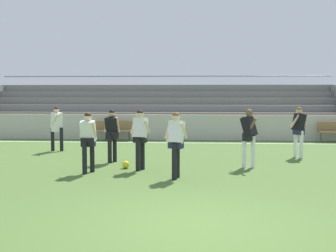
{
  "coord_description": "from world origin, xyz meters",
  "views": [
    {
      "loc": [
        0.08,
        -7.31,
        2.23
      ],
      "look_at": [
        -0.93,
        7.56,
        1.08
      ],
      "focal_mm": 47.84,
      "sensor_mm": 36.0,
      "label": 1
    }
  ],
  "objects_px": {
    "bench_near_bin": "(113,128)",
    "player_white_challenging": "(176,139)",
    "player_white_trailing_run": "(88,137)",
    "player_white_pressing_high": "(140,134)",
    "player_dark_overlapping": "(112,131)",
    "player_dark_wide_right": "(249,133)",
    "soccer_ball": "(126,165)",
    "player_white_deep_cover": "(57,125)",
    "player_dark_on_ball": "(299,127)",
    "bleacher_stand": "(161,108)"
  },
  "relations": [
    {
      "from": "player_dark_overlapping",
      "to": "player_white_deep_cover",
      "type": "height_order",
      "value": "player_white_deep_cover"
    },
    {
      "from": "player_dark_overlapping",
      "to": "player_white_deep_cover",
      "type": "relative_size",
      "value": 1.0
    },
    {
      "from": "player_white_deep_cover",
      "to": "bleacher_stand",
      "type": "bearing_deg",
      "value": 66.72
    },
    {
      "from": "bench_near_bin",
      "to": "player_dark_on_ball",
      "type": "distance_m",
      "value": 8.78
    },
    {
      "from": "bench_near_bin",
      "to": "player_white_deep_cover",
      "type": "distance_m",
      "value": 4.07
    },
    {
      "from": "player_white_pressing_high",
      "to": "player_white_trailing_run",
      "type": "distance_m",
      "value": 1.46
    },
    {
      "from": "bleacher_stand",
      "to": "player_dark_wide_right",
      "type": "bearing_deg",
      "value": -72.08
    },
    {
      "from": "player_dark_overlapping",
      "to": "player_white_pressing_high",
      "type": "bearing_deg",
      "value": -51.59
    },
    {
      "from": "bench_near_bin",
      "to": "player_dark_wide_right",
      "type": "xyz_separation_m",
      "value": [
        5.38,
        -7.0,
        0.48
      ]
    },
    {
      "from": "player_white_deep_cover",
      "to": "player_white_challenging",
      "type": "bearing_deg",
      "value": -46.79
    },
    {
      "from": "player_white_pressing_high",
      "to": "soccer_ball",
      "type": "xyz_separation_m",
      "value": [
        -0.46,
        0.25,
        -0.92
      ]
    },
    {
      "from": "bleacher_stand",
      "to": "player_dark_wide_right",
      "type": "height_order",
      "value": "bleacher_stand"
    },
    {
      "from": "bench_near_bin",
      "to": "player_white_challenging",
      "type": "height_order",
      "value": "player_white_challenging"
    },
    {
      "from": "player_white_deep_cover",
      "to": "player_white_challenging",
      "type": "relative_size",
      "value": 0.97
    },
    {
      "from": "player_white_deep_cover",
      "to": "player_white_challenging",
      "type": "distance_m",
      "value": 6.87
    },
    {
      "from": "player_dark_overlapping",
      "to": "player_white_trailing_run",
      "type": "relative_size",
      "value": 1.0
    },
    {
      "from": "player_white_challenging",
      "to": "player_white_trailing_run",
      "type": "bearing_deg",
      "value": 165.5
    },
    {
      "from": "player_white_pressing_high",
      "to": "bench_near_bin",
      "type": "bearing_deg",
      "value": 106.52
    },
    {
      "from": "bench_near_bin",
      "to": "player_white_challenging",
      "type": "bearing_deg",
      "value": -69.26
    },
    {
      "from": "player_dark_overlapping",
      "to": "player_white_trailing_run",
      "type": "bearing_deg",
      "value": -98.83
    },
    {
      "from": "bleacher_stand",
      "to": "player_dark_wide_right",
      "type": "xyz_separation_m",
      "value": [
        3.48,
        -10.77,
        -0.34
      ]
    },
    {
      "from": "soccer_ball",
      "to": "player_white_challenging",
      "type": "bearing_deg",
      "value": -42.96
    },
    {
      "from": "player_dark_on_ball",
      "to": "player_dark_wide_right",
      "type": "distance_m",
      "value": 2.84
    },
    {
      "from": "bench_near_bin",
      "to": "soccer_ball",
      "type": "bearing_deg",
      "value": -76.27
    },
    {
      "from": "player_white_deep_cover",
      "to": "player_white_trailing_run",
      "type": "height_order",
      "value": "player_white_deep_cover"
    },
    {
      "from": "player_dark_wide_right",
      "to": "soccer_ball",
      "type": "height_order",
      "value": "player_dark_wide_right"
    },
    {
      "from": "player_dark_wide_right",
      "to": "player_white_deep_cover",
      "type": "bearing_deg",
      "value": 154.66
    },
    {
      "from": "bench_near_bin",
      "to": "player_white_trailing_run",
      "type": "distance_m",
      "value": 8.25
    },
    {
      "from": "bleacher_stand",
      "to": "soccer_ball",
      "type": "relative_size",
      "value": 87.43
    },
    {
      "from": "player_dark_on_ball",
      "to": "player_white_deep_cover",
      "type": "bearing_deg",
      "value": 172.9
    },
    {
      "from": "player_white_pressing_high",
      "to": "player_white_challenging",
      "type": "relative_size",
      "value": 1.0
    },
    {
      "from": "player_white_challenging",
      "to": "player_dark_wide_right",
      "type": "distance_m",
      "value": 2.73
    },
    {
      "from": "player_white_challenging",
      "to": "player_white_trailing_run",
      "type": "height_order",
      "value": "player_white_challenging"
    },
    {
      "from": "player_dark_wide_right",
      "to": "player_white_challenging",
      "type": "bearing_deg",
      "value": -138.45
    },
    {
      "from": "bleacher_stand",
      "to": "soccer_ball",
      "type": "bearing_deg",
      "value": -90.46
    },
    {
      "from": "player_dark_overlapping",
      "to": "player_white_trailing_run",
      "type": "xyz_separation_m",
      "value": [
        -0.29,
        -1.89,
        -0.0
      ]
    },
    {
      "from": "player_dark_overlapping",
      "to": "player_white_pressing_high",
      "type": "distance_m",
      "value": 1.71
    },
    {
      "from": "player_dark_on_ball",
      "to": "bench_near_bin",
      "type": "bearing_deg",
      "value": 146.14
    },
    {
      "from": "player_dark_on_ball",
      "to": "player_dark_overlapping",
      "type": "bearing_deg",
      "value": -166.89
    },
    {
      "from": "player_dark_overlapping",
      "to": "soccer_ball",
      "type": "relative_size",
      "value": 7.53
    },
    {
      "from": "bench_near_bin",
      "to": "player_dark_overlapping",
      "type": "bearing_deg",
      "value": -79.17
    },
    {
      "from": "player_white_challenging",
      "to": "soccer_ball",
      "type": "distance_m",
      "value": 2.28
    },
    {
      "from": "bleacher_stand",
      "to": "soccer_ball",
      "type": "distance_m",
      "value": 11.23
    },
    {
      "from": "player_white_pressing_high",
      "to": "player_white_deep_cover",
      "type": "xyz_separation_m",
      "value": [
        -3.63,
        3.83,
        -0.04
      ]
    },
    {
      "from": "player_white_trailing_run",
      "to": "player_white_pressing_high",
      "type": "bearing_deg",
      "value": 22.1
    },
    {
      "from": "bench_near_bin",
      "to": "soccer_ball",
      "type": "distance_m",
      "value": 7.62
    },
    {
      "from": "player_white_pressing_high",
      "to": "player_white_deep_cover",
      "type": "relative_size",
      "value": 1.03
    },
    {
      "from": "player_white_trailing_run",
      "to": "player_dark_wide_right",
      "type": "xyz_separation_m",
      "value": [
        4.47,
        1.18,
        0.04
      ]
    },
    {
      "from": "player_dark_overlapping",
      "to": "player_white_pressing_high",
      "type": "relative_size",
      "value": 0.97
    },
    {
      "from": "player_white_deep_cover",
      "to": "player_white_trailing_run",
      "type": "bearing_deg",
      "value": -62.51
    }
  ]
}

